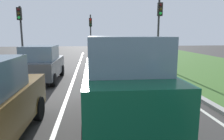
{
  "coord_description": "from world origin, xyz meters",
  "views": [
    {
      "loc": [
        0.19,
        3.36,
        2.33
      ],
      "look_at": [
        0.87,
        9.79,
        1.2
      ],
      "focal_mm": 32.97,
      "sensor_mm": 36.0,
      "label": 1
    }
  ],
  "objects_px": {
    "car_suv_ahead": "(122,79)",
    "traffic_light_overhead_left": "(20,25)",
    "car_hatchback_far": "(42,64)",
    "traffic_light_near_right": "(159,21)",
    "traffic_light_far_median": "(91,29)"
  },
  "relations": [
    {
      "from": "car_hatchback_far",
      "to": "car_suv_ahead",
      "type": "bearing_deg",
      "value": -57.3
    },
    {
      "from": "car_hatchback_far",
      "to": "traffic_light_near_right",
      "type": "height_order",
      "value": "traffic_light_near_right"
    },
    {
      "from": "car_suv_ahead",
      "to": "traffic_light_overhead_left",
      "type": "bearing_deg",
      "value": 118.99
    },
    {
      "from": "traffic_light_near_right",
      "to": "car_hatchback_far",
      "type": "bearing_deg",
      "value": -151.51
    },
    {
      "from": "car_suv_ahead",
      "to": "traffic_light_far_median",
      "type": "relative_size",
      "value": 1.02
    },
    {
      "from": "car_suv_ahead",
      "to": "traffic_light_near_right",
      "type": "distance_m",
      "value": 10.23
    },
    {
      "from": "traffic_light_near_right",
      "to": "traffic_light_far_median",
      "type": "distance_m",
      "value": 9.81
    },
    {
      "from": "car_suv_ahead",
      "to": "traffic_light_far_median",
      "type": "height_order",
      "value": "traffic_light_far_median"
    },
    {
      "from": "car_hatchback_far",
      "to": "traffic_light_near_right",
      "type": "distance_m",
      "value": 8.6
    },
    {
      "from": "car_suv_ahead",
      "to": "traffic_light_far_median",
      "type": "distance_m",
      "value": 17.84
    },
    {
      "from": "traffic_light_far_median",
      "to": "traffic_light_near_right",
      "type": "bearing_deg",
      "value": -60.93
    },
    {
      "from": "traffic_light_overhead_left",
      "to": "traffic_light_far_median",
      "type": "xyz_separation_m",
      "value": [
        5.16,
        6.88,
        -0.09
      ]
    },
    {
      "from": "traffic_light_overhead_left",
      "to": "traffic_light_far_median",
      "type": "relative_size",
      "value": 0.98
    },
    {
      "from": "traffic_light_near_right",
      "to": "traffic_light_far_median",
      "type": "xyz_separation_m",
      "value": [
        -4.77,
        8.57,
        -0.29
      ]
    },
    {
      "from": "car_suv_ahead",
      "to": "traffic_light_overhead_left",
      "type": "height_order",
      "value": "traffic_light_overhead_left"
    }
  ]
}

